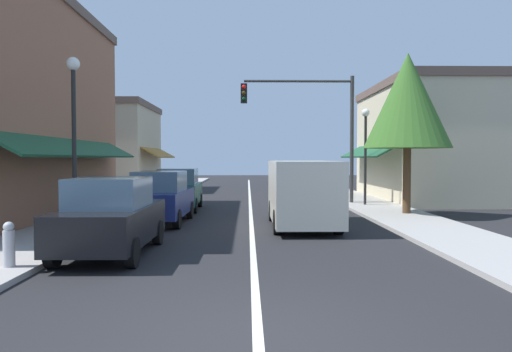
% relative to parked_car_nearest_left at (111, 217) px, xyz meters
% --- Properties ---
extents(ground_plane, '(80.00, 80.00, 0.00)m').
position_rel_parked_car_nearest_left_xyz_m(ground_plane, '(3.23, 12.81, -0.88)').
color(ground_plane, black).
extents(sidewalk_left, '(2.60, 56.00, 0.12)m').
position_rel_parked_car_nearest_left_xyz_m(sidewalk_left, '(-2.27, 12.81, -0.82)').
color(sidewalk_left, '#A39E99').
rests_on(sidewalk_left, ground).
extents(sidewalk_right, '(2.60, 56.00, 0.12)m').
position_rel_parked_car_nearest_left_xyz_m(sidewalk_right, '(8.73, 12.81, -0.82)').
color(sidewalk_right, '#A39E99').
rests_on(sidewalk_right, ground).
extents(lane_center_stripe, '(0.14, 52.00, 0.01)m').
position_rel_parked_car_nearest_left_xyz_m(lane_center_stripe, '(3.23, 12.81, -0.88)').
color(lane_center_stripe, silver).
rests_on(lane_center_stripe, ground).
extents(storefront_right_block, '(7.05, 10.20, 6.14)m').
position_rel_parked_car_nearest_left_xyz_m(storefront_right_block, '(12.89, 14.81, 2.19)').
color(storefront_right_block, beige).
rests_on(storefront_right_block, ground).
extents(storefront_far_left, '(7.00, 8.20, 5.95)m').
position_rel_parked_car_nearest_left_xyz_m(storefront_far_left, '(-6.41, 22.81, 2.10)').
color(storefront_far_left, '#BCAD8E').
rests_on(storefront_far_left, ground).
extents(parked_car_nearest_left, '(1.80, 4.11, 1.77)m').
position_rel_parked_car_nearest_left_xyz_m(parked_car_nearest_left, '(0.00, 0.00, 0.00)').
color(parked_car_nearest_left, black).
rests_on(parked_car_nearest_left, ground).
extents(parked_car_second_left, '(1.88, 4.15, 1.77)m').
position_rel_parked_car_nearest_left_xyz_m(parked_car_second_left, '(0.15, 5.46, 0.00)').
color(parked_car_second_left, navy).
rests_on(parked_car_second_left, ground).
extents(parked_car_third_left, '(1.85, 4.13, 1.77)m').
position_rel_parked_car_nearest_left_xyz_m(parked_car_third_left, '(0.16, 9.79, 0.00)').
color(parked_car_third_left, '#0F4C33').
rests_on(parked_car_third_left, ground).
extents(van_in_lane, '(2.01, 5.19, 2.12)m').
position_rel_parked_car_nearest_left_xyz_m(van_in_lane, '(4.85, 4.54, 0.27)').
color(van_in_lane, beige).
rests_on(van_in_lane, ground).
extents(traffic_signal_mast_arm, '(5.33, 0.50, 6.07)m').
position_rel_parked_car_nearest_left_xyz_m(traffic_signal_mast_arm, '(6.25, 11.90, 3.27)').
color(traffic_signal_mast_arm, '#333333').
rests_on(traffic_signal_mast_arm, ground).
extents(street_lamp_left_near, '(0.36, 0.36, 4.96)m').
position_rel_parked_car_nearest_left_xyz_m(street_lamp_left_near, '(-1.65, 2.40, 2.45)').
color(street_lamp_left_near, black).
rests_on(street_lamp_left_near, ground).
extents(street_lamp_right_mid, '(0.36, 0.36, 4.43)m').
position_rel_parked_car_nearest_left_xyz_m(street_lamp_right_mid, '(8.41, 10.85, 2.14)').
color(street_lamp_right_mid, black).
rests_on(street_lamp_right_mid, ground).
extents(tree_right_near, '(3.26, 3.26, 6.18)m').
position_rel_parked_car_nearest_left_xyz_m(tree_right_near, '(9.15, 7.35, 3.49)').
color(tree_right_near, '#4C331E').
rests_on(tree_right_near, ground).
extents(fire_hydrant, '(0.22, 0.22, 0.87)m').
position_rel_parked_car_nearest_left_xyz_m(fire_hydrant, '(-1.49, -1.70, -0.33)').
color(fire_hydrant, '#B2B2B7').
rests_on(fire_hydrant, ground).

